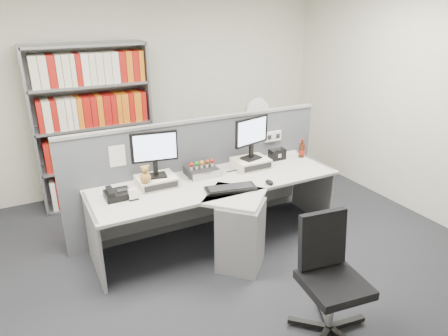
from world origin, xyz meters
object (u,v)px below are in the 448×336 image
monitor_left (154,150)px  desktop_pc (201,171)px  mouse (269,182)px  filing_cabinet (255,159)px  keyboard (231,188)px  shelving_unit (94,128)px  desk_phone (117,194)px  monitor_right (252,134)px  speaker (277,154)px  cola_bottle (302,150)px  desk_calendar (133,195)px  office_chair (329,273)px  desk (226,212)px  desk_fan (257,112)px

monitor_left → desktop_pc: 0.62m
mouse → filing_cabinet: size_ratio=0.16×
keyboard → shelving_unit: (-0.92, 1.89, 0.24)m
desk_phone → shelving_unit: bearing=85.9°
monitor_right → speaker: monitor_right is taller
monitor_right → keyboard: bearing=-138.5°
cola_bottle → keyboard: bearing=-160.1°
shelving_unit → filing_cabinet: 2.24m
keyboard → filing_cabinet: 1.90m
desk_calendar → office_chair: office_chair is taller
shelving_unit → keyboard: bearing=-64.0°
monitor_left → mouse: size_ratio=4.26×
desk → desk_fan: size_ratio=4.85×
desktop_pc → keyboard: desktop_pc is taller
office_chair → desk_calendar: bearing=125.8°
desk_phone → speaker: (1.91, 0.16, 0.03)m
speaker → shelving_unit: 2.29m
desk_calendar → cola_bottle: 2.10m
filing_cabinet → desk_phone: bearing=-153.3°
desk → desk_fan: desk_fan is taller
desk → desk_phone: size_ratio=11.10×
mouse → desk_calendar: 1.35m
keyboard → mouse: (0.41, -0.06, 0.00)m
desk → monitor_left: (-0.59, 0.38, 0.64)m
keyboard → cola_bottle: cola_bottle is taller
desk → desktop_pc: desktop_pc is taller
monitor_right → desktop_pc: bearing=174.7°
desk → speaker: bearing=26.5°
keyboard → shelving_unit: bearing=116.0°
desk → shelving_unit: bearing=116.0°
desktop_pc → desk_calendar: size_ratio=2.85×
desk_phone → cola_bottle: 2.22m
monitor_right → desk_phone: 1.56m
filing_cabinet → office_chair: office_chair is taller
monitor_left → office_chair: bearing=-65.2°
shelving_unit → speaker: bearing=-37.8°
desk_phone → filing_cabinet: bearing=26.7°
desk_fan → keyboard: bearing=-129.2°
keyboard → desk_calendar: 0.94m
mouse → desk_fan: size_ratio=0.20×
monitor_left → office_chair: monitor_left is taller
filing_cabinet → cola_bottle: bearing=-89.5°
desk_calendar → desk: bearing=-11.6°
desk_fan → mouse: bearing=-117.0°
speaker → desktop_pc: bearing=-179.3°
desk_calendar → desk_fan: desk_fan is taller
desktop_pc → monitor_left: bearing=-174.0°
monitor_right → keyboard: 0.74m
monitor_left → keyboard: (0.61, -0.43, -0.36)m
desktop_pc → desk_calendar: (-0.81, -0.26, 0.01)m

